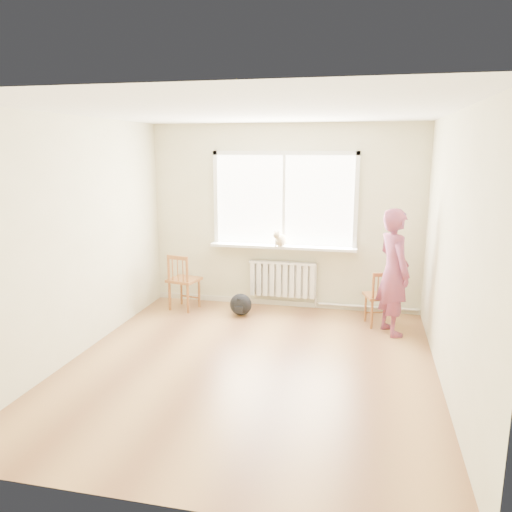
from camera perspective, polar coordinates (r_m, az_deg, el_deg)
The scene contains 13 objects.
floor at distance 5.60m, azimuth -0.79°, elevation -12.52°, with size 4.50×4.50×0.00m, color #A87745.
ceiling at distance 5.10m, azimuth -0.88°, elevation 16.22°, with size 4.50×4.50×0.00m, color white.
back_wall at distance 7.36m, azimuth 3.25°, elevation 4.43°, with size 4.00×0.01×2.70m, color beige.
window at distance 7.30m, azimuth 3.25°, elevation 6.84°, with size 2.12×0.05×1.42m.
windowsill at distance 7.33m, azimuth 3.07°, elevation 1.06°, with size 2.15×0.22×0.04m, color white.
radiator at distance 7.45m, azimuth 3.05°, elevation -2.61°, with size 1.00×0.12×0.55m.
heating_pipe at distance 7.49m, azimuth 12.58°, elevation -5.69°, with size 0.04×0.04×1.40m, color silver.
baseboard at distance 7.64m, azimuth 3.12°, elevation -5.37°, with size 4.00×0.03×0.08m, color beige.
chair_left at distance 7.42m, azimuth -8.41°, elevation -2.94°, with size 0.49×0.47×0.84m.
chair_right at distance 6.88m, azimuth 14.06°, elevation -4.71°, with size 0.46×0.45×0.76m.
person at distance 6.55m, azimuth 15.46°, elevation -1.77°, with size 0.59×0.39×1.62m, color #BE3F75.
cat at distance 7.23m, azimuth 2.77°, elevation 1.90°, with size 0.24×0.36×0.25m.
backpack at distance 7.16m, azimuth -1.76°, elevation -5.56°, with size 0.32×0.24×0.32m, color black.
Camera 1 is at (1.19, -4.95, 2.34)m, focal length 35.00 mm.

